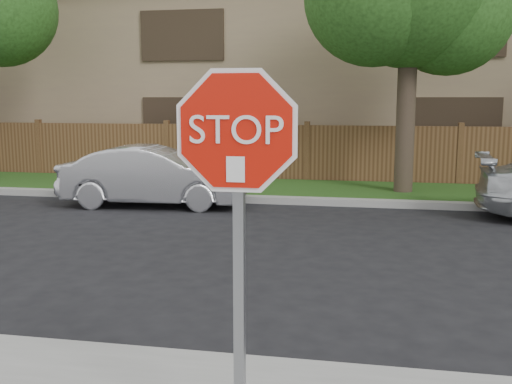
# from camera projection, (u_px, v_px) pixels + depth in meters

# --- Properties ---
(ground) EXTENTS (90.00, 90.00, 0.00)m
(ground) POSITION_uv_depth(u_px,v_px,m) (171.00, 359.00, 5.42)
(ground) COLOR black
(ground) RESTS_ON ground
(far_curb) EXTENTS (70.00, 0.30, 0.15)m
(far_curb) POSITION_uv_depth(u_px,v_px,m) (291.00, 200.00, 13.31)
(far_curb) COLOR gray
(far_curb) RESTS_ON ground
(grass_strip) EXTENTS (70.00, 3.00, 0.12)m
(grass_strip) POSITION_uv_depth(u_px,v_px,m) (300.00, 190.00, 14.92)
(grass_strip) COLOR #1E4714
(grass_strip) RESTS_ON ground
(fence) EXTENTS (70.00, 0.12, 1.60)m
(fence) POSITION_uv_depth(u_px,v_px,m) (307.00, 154.00, 16.35)
(fence) COLOR #4D311B
(fence) RESTS_ON ground
(apartment_building) EXTENTS (35.20, 9.20, 7.20)m
(apartment_building) POSITION_uv_depth(u_px,v_px,m) (325.00, 64.00, 21.36)
(apartment_building) COLOR tan
(apartment_building) RESTS_ON ground
(stop_sign) EXTENTS (1.01, 0.13, 2.55)m
(stop_sign) POSITION_uv_depth(u_px,v_px,m) (237.00, 185.00, 3.52)
(stop_sign) COLOR gray
(stop_sign) RESTS_ON sidewalk_near
(sedan_left) EXTENTS (4.05, 1.66, 1.30)m
(sedan_left) POSITION_uv_depth(u_px,v_px,m) (154.00, 176.00, 12.97)
(sedan_left) COLOR silver
(sedan_left) RESTS_ON ground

